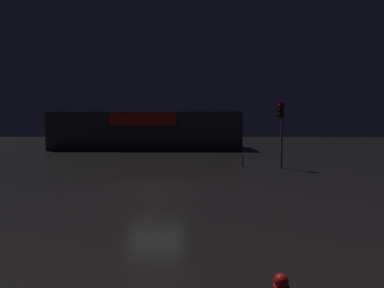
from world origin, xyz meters
TOP-DOWN VIEW (x-y plane):
  - ground_plane at (0.00, 0.00)m, footprint 120.00×120.00m
  - store_building at (-4.13, 24.61)m, footprint 21.57×8.31m
  - traffic_signal_opposite at (7.31, 6.89)m, footprint 0.42×0.42m
  - bollard_kerb_b at (4.95, 7.86)m, footprint 0.12×0.12m

SIDE VIEW (x-z plane):
  - ground_plane at x=0.00m, z-range 0.00..0.00m
  - bollard_kerb_b at x=4.95m, z-range 0.00..0.90m
  - store_building at x=-4.13m, z-range 0.00..4.30m
  - traffic_signal_opposite at x=7.31m, z-range 0.84..5.13m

